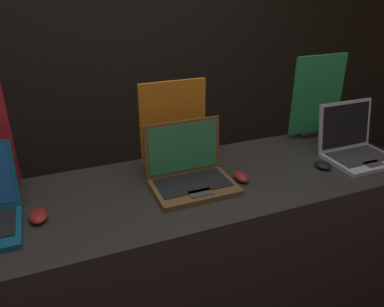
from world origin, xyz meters
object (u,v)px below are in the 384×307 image
(promo_stand_middle, at_px, (173,127))
(mouse_back, at_px, (323,165))
(laptop_middle, at_px, (190,171))
(mouse_middle, at_px, (241,177))
(laptop_back, at_px, (355,146))
(promo_stand_back, at_px, (317,98))
(mouse_front, at_px, (38,216))

(promo_stand_middle, xyz_separation_m, mouse_back, (0.66, -0.31, -0.18))
(laptop_middle, relative_size, mouse_middle, 3.73)
(laptop_back, distance_m, promo_stand_back, 0.36)
(mouse_front, height_order, laptop_middle, laptop_middle)
(laptop_middle, distance_m, laptop_back, 0.88)
(mouse_back, bearing_deg, promo_stand_middle, 154.88)
(mouse_front, relative_size, laptop_back, 0.32)
(laptop_middle, xyz_separation_m, promo_stand_back, (0.88, 0.27, 0.16))
(promo_stand_middle, relative_size, mouse_back, 4.62)
(promo_stand_middle, bearing_deg, promo_stand_back, 3.76)
(promo_stand_middle, height_order, mouse_back, promo_stand_middle)
(promo_stand_middle, distance_m, promo_stand_back, 0.88)
(mouse_front, bearing_deg, mouse_middle, -1.40)
(mouse_back, bearing_deg, mouse_front, 177.34)
(mouse_back, bearing_deg, laptop_middle, 171.37)
(mouse_back, xyz_separation_m, promo_stand_back, (0.22, 0.37, 0.21))
(mouse_middle, relative_size, promo_stand_middle, 0.23)
(mouse_front, relative_size, promo_stand_middle, 0.25)
(mouse_front, bearing_deg, promo_stand_middle, 21.29)
(laptop_middle, bearing_deg, laptop_back, -3.93)
(promo_stand_middle, bearing_deg, mouse_middle, -49.86)
(mouse_middle, xyz_separation_m, laptop_back, (0.65, 0.00, 0.04))
(promo_stand_middle, bearing_deg, mouse_back, -25.12)
(laptop_back, relative_size, promo_stand_back, 0.70)
(mouse_middle, height_order, mouse_back, mouse_middle)
(laptop_middle, bearing_deg, promo_stand_middle, 90.00)
(mouse_middle, distance_m, promo_stand_back, 0.76)
(mouse_middle, bearing_deg, promo_stand_middle, 130.14)
(laptop_middle, distance_m, promo_stand_back, 0.93)
(laptop_middle, height_order, laptop_back, same)
(laptop_back, bearing_deg, promo_stand_middle, 163.04)
(mouse_front, distance_m, laptop_middle, 0.64)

